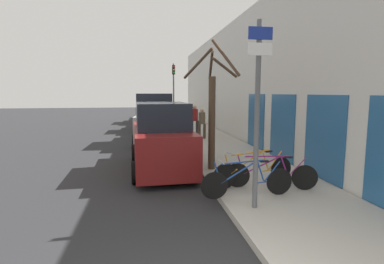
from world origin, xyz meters
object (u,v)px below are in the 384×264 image
Objects in this scene: signpost at (257,110)px; pedestrian_far at (195,118)px; parked_car_1 at (155,121)px; traffic_light at (174,86)px; bicycle_2 at (254,170)px; bicycle_0 at (248,181)px; parked_car_2 at (152,116)px; parked_car_3 at (148,111)px; pedestrian_near at (202,121)px; parked_car_0 at (162,140)px; street_tree at (212,110)px; bicycle_1 at (271,174)px.

signpost reaches higher than pedestrian_far.
parked_car_1 is 6.78m from traffic_light.
pedestrian_far is at bearing -13.99° from bicycle_2.
bicycle_0 is 14.22m from parked_car_2.
parked_car_3 reaches higher than bicycle_0.
bicycle_0 is at bearing -83.10° from pedestrian_near.
pedestrian_far is at bearing 69.60° from parked_car_0.
bicycle_0 is at bearing -78.14° from pedestrian_far.
parked_car_2 is at bearing 87.88° from parked_car_0.
pedestrian_near is 6.51m from traffic_light.
parked_car_0 is 16.47m from parked_car_3.
parked_car_2 is 11.49m from street_tree.
parked_car_1 is 2.66m from pedestrian_far.
street_tree is 0.90× the size of traffic_light.
street_tree is at bearing -80.84° from pedestrian_far.
bicycle_1 is at bearing -66.02° from street_tree.
bicycle_2 is 13.44m from parked_car_2.
traffic_light reaches higher than parked_car_2.
signpost reaches higher than parked_car_1.
bicycle_0 is 0.50× the size of parked_car_3.
pedestrian_far is at bearing 34.26° from parked_car_1.
parked_car_1 is (0.03, 5.56, 0.10)m from parked_car_0.
bicycle_2 reaches higher than bicycle_0.
pedestrian_far is (2.27, -3.82, 0.13)m from parked_car_2.
pedestrian_near is at bearing -66.21° from pedestrian_far.
pedestrian_far is at bearing 86.85° from signpost.
parked_car_2 reaches higher than bicycle_0.
traffic_light reaches higher than parked_car_3.
pedestrian_far is (2.32, 6.92, 0.12)m from parked_car_0.
parked_car_3 is (-0.14, 16.47, -0.01)m from parked_car_0.
bicycle_0 is 1.29× the size of pedestrian_far.
signpost is at bearing -81.94° from parked_car_2.
parked_car_3 is 11.08m from pedestrian_near.
pedestrian_far reaches higher than bicycle_0.
parked_car_0 is at bearing -86.84° from parked_car_3.
parked_car_0 is at bearing 159.12° from street_tree.
parked_car_0 is 2.86× the size of pedestrian_near.
signpost is 0.83× the size of parked_car_1.
bicycle_0 is 0.49× the size of parked_car_0.
traffic_light is (-0.68, 4.94, 1.88)m from pedestrian_far.
parked_car_2 reaches higher than parked_car_3.
traffic_light is at bearing 36.66° from parked_car_2.
parked_car_1 is at bearing -104.35° from traffic_light.
bicycle_1 is at bearing -77.86° from parked_car_2.
parked_car_3 is (-2.42, 18.97, 0.47)m from bicycle_2.
street_tree is (1.71, -17.07, 1.02)m from parked_car_3.
parked_car_2 is at bearing -144.94° from traffic_light.
signpost is at bearing -87.60° from street_tree.
bicycle_2 is at bearing -69.56° from street_tree.
traffic_light reaches higher than street_tree.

